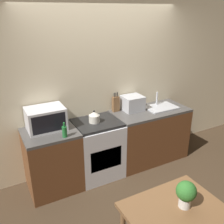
% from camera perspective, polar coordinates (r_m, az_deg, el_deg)
% --- Properties ---
extents(ground_plane, '(16.00, 16.00, 0.00)m').
position_cam_1_polar(ground_plane, '(3.77, 5.17, -17.64)').
color(ground_plane, '#3D2D1E').
extents(wall_back, '(10.00, 0.06, 2.60)m').
position_cam_1_polar(wall_back, '(3.91, -2.09, 5.75)').
color(wall_back, beige).
rests_on(wall_back, ground_plane).
extents(counter_left_run, '(0.72, 0.62, 0.90)m').
position_cam_1_polar(counter_left_run, '(3.67, -13.44, -10.70)').
color(counter_left_run, brown).
rests_on(counter_left_run, ground_plane).
extents(counter_right_run, '(1.27, 0.62, 0.90)m').
position_cam_1_polar(counter_right_run, '(4.30, 8.49, -5.13)').
color(counter_right_run, brown).
rests_on(counter_right_run, ground_plane).
extents(stove_range, '(0.68, 0.62, 0.90)m').
position_cam_1_polar(stove_range, '(3.86, -3.36, -8.35)').
color(stove_range, silver).
rests_on(stove_range, ground_plane).
extents(kettle, '(0.16, 0.16, 0.18)m').
position_cam_1_polar(kettle, '(3.61, -4.09, -1.18)').
color(kettle, beige).
rests_on(kettle, stove_range).
extents(microwave, '(0.50, 0.37, 0.31)m').
position_cam_1_polar(microwave, '(3.48, -14.90, -1.48)').
color(microwave, silver).
rests_on(microwave, counter_left_run).
extents(bottle, '(0.06, 0.06, 0.20)m').
position_cam_1_polar(bottle, '(3.24, -10.79, -4.38)').
color(bottle, '#1E662D').
rests_on(bottle, counter_left_run).
extents(knife_block, '(0.11, 0.06, 0.31)m').
position_cam_1_polar(knife_block, '(3.98, 0.88, 1.87)').
color(knife_block, brown).
rests_on(knife_block, counter_right_run).
extents(toaster_oven, '(0.32, 0.29, 0.24)m').
position_cam_1_polar(toaster_oven, '(4.04, 4.75, 2.02)').
color(toaster_oven, '#ADAFB5').
rests_on(toaster_oven, counter_right_run).
extents(sink_basin, '(0.52, 0.35, 0.24)m').
position_cam_1_polar(sink_basin, '(4.23, 11.07, 1.15)').
color(sink_basin, '#ADAFB5').
rests_on(sink_basin, counter_right_run).
extents(dining_table, '(0.90, 0.75, 0.73)m').
position_cam_1_polar(dining_table, '(2.55, 14.74, -22.76)').
color(dining_table, brown).
rests_on(dining_table, ground_plane).
extents(potted_plant, '(0.19, 0.19, 0.27)m').
position_cam_1_polar(potted_plant, '(2.45, 16.55, -17.28)').
color(potted_plant, beige).
rests_on(potted_plant, dining_table).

